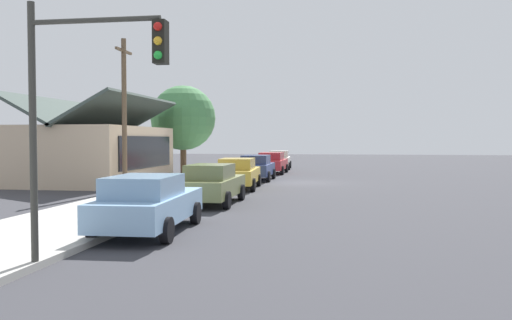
{
  "coord_description": "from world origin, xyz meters",
  "views": [
    {
      "loc": [
        -30.97,
        -2.28,
        2.55
      ],
      "look_at": [
        -2.01,
        2.32,
        1.4
      ],
      "focal_mm": 36.8,
      "sensor_mm": 36.0,
      "label": 1
    }
  ],
  "objects": [
    {
      "name": "traffic_light_main",
      "position": [
        -21.6,
        2.54,
        3.49
      ],
      "size": [
        0.37,
        2.79,
        5.2
      ],
      "color": "#383833",
      "rests_on": "ground"
    },
    {
      "name": "shade_tree",
      "position": [
        6.15,
        9.01,
        4.12
      ],
      "size": [
        4.73,
        4.73,
        6.5
      ],
      "color": "brown",
      "rests_on": "ground"
    },
    {
      "name": "car_olive",
      "position": [
        -10.94,
        2.64,
        0.82
      ],
      "size": [
        4.74,
        1.97,
        1.59
      ],
      "rotation": [
        0.0,
        0.0,
        0.0
      ],
      "color": "olive",
      "rests_on": "ground"
    },
    {
      "name": "fire_hydrant_red",
      "position": [
        -4.0,
        4.2,
        0.5
      ],
      "size": [
        0.22,
        0.22,
        0.71
      ],
      "color": "red",
      "rests_on": "sidewalk_curb"
    },
    {
      "name": "ground_plane",
      "position": [
        0.0,
        0.0,
        0.0
      ],
      "size": [
        120.0,
        120.0,
        0.0
      ],
      "primitive_type": "plane",
      "color": "#38383D"
    },
    {
      "name": "car_navy",
      "position": [
        1.29,
        2.8,
        0.81
      ],
      "size": [
        4.42,
        2.02,
        1.59
      ],
      "rotation": [
        0.0,
        0.0,
        0.01
      ],
      "color": "navy",
      "rests_on": "ground"
    },
    {
      "name": "utility_pole_wooden",
      "position": [
        -6.41,
        8.2,
        3.93
      ],
      "size": [
        1.8,
        0.24,
        7.5
      ],
      "color": "brown",
      "rests_on": "ground"
    },
    {
      "name": "car_skyblue",
      "position": [
        -17.38,
        2.85,
        0.82
      ],
      "size": [
        4.96,
        2.21,
        1.59
      ],
      "rotation": [
        0.0,
        0.0,
        0.04
      ],
      "color": "#8CB7E0",
      "rests_on": "ground"
    },
    {
      "name": "car_mustard",
      "position": [
        -4.4,
        2.87,
        0.82
      ],
      "size": [
        4.95,
        2.25,
        1.59
      ],
      "rotation": [
        0.0,
        0.0,
        0.06
      ],
      "color": "gold",
      "rests_on": "ground"
    },
    {
      "name": "sidewalk_curb",
      "position": [
        0.0,
        5.6,
        0.08
      ],
      "size": [
        60.0,
        4.2,
        0.16
      ],
      "primitive_type": "cube",
      "color": "#B2AFA8",
      "rests_on": "ground"
    },
    {
      "name": "car_cherry",
      "position": [
        7.93,
        2.68,
        0.82
      ],
      "size": [
        4.67,
        2.08,
        1.59
      ],
      "rotation": [
        0.0,
        0.0,
        -0.01
      ],
      "color": "red",
      "rests_on": "ground"
    },
    {
      "name": "storefront_building",
      "position": [
        -1.7,
        11.98,
        1.8
      ],
      "size": [
        10.58,
        6.55,
        5.1
      ],
      "color": "#CCB293",
      "rests_on": "ground"
    },
    {
      "name": "car_ivory",
      "position": [
        14.14,
        2.82,
        0.81
      ],
      "size": [
        4.83,
        2.12,
        1.59
      ],
      "rotation": [
        0.0,
        0.0,
        0.05
      ],
      "color": "silver",
      "rests_on": "ground"
    }
  ]
}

